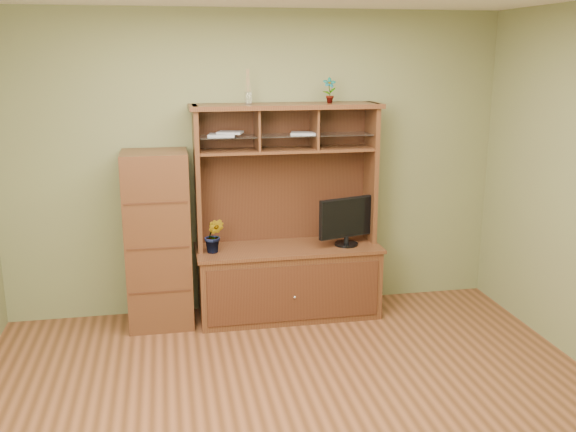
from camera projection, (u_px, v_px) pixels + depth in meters
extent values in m
cube|color=#502D16|center=(303.00, 419.00, 4.21)|extent=(4.50, 4.00, 0.02)
cube|color=olive|center=(256.00, 164.00, 5.79)|extent=(4.50, 0.02, 2.70)
cube|color=olive|center=(444.00, 378.00, 1.96)|extent=(4.50, 0.02, 2.70)
cube|color=#432113|center=(288.00, 282.00, 5.80)|extent=(1.60, 0.55, 0.62)
cube|color=#371A0F|center=(294.00, 293.00, 5.53)|extent=(1.50, 0.01, 0.50)
sphere|color=silver|center=(295.00, 297.00, 5.52)|extent=(0.02, 0.02, 0.02)
cube|color=#432113|center=(288.00, 248.00, 5.72)|extent=(1.64, 0.59, 0.03)
cube|color=#432113|center=(197.00, 179.00, 5.51)|extent=(0.04, 0.35, 1.25)
cube|color=#432113|center=(371.00, 172.00, 5.80)|extent=(0.04, 0.35, 1.25)
cube|color=#371A0F|center=(283.00, 172.00, 5.81)|extent=(1.52, 0.02, 1.25)
cube|color=#432113|center=(286.00, 106.00, 5.51)|extent=(1.66, 0.40, 0.04)
cube|color=#432113|center=(286.00, 150.00, 5.60)|extent=(1.52, 0.32, 0.02)
cube|color=#432113|center=(257.00, 129.00, 5.51)|extent=(0.02, 0.31, 0.35)
cube|color=#432113|center=(314.00, 128.00, 5.60)|extent=(0.02, 0.31, 0.35)
cube|color=silver|center=(286.00, 135.00, 5.56)|extent=(1.50, 0.27, 0.01)
cylinder|color=black|center=(346.00, 244.00, 5.75)|extent=(0.21, 0.21, 0.02)
cylinder|color=black|center=(346.00, 239.00, 5.74)|extent=(0.04, 0.04, 0.07)
cube|color=black|center=(347.00, 217.00, 5.69)|extent=(0.53, 0.20, 0.35)
imported|color=#28561D|center=(214.00, 236.00, 5.50)|extent=(0.20, 0.18, 0.31)
imported|color=#2C6523|center=(329.00, 90.00, 5.55)|extent=(0.13, 0.09, 0.22)
cylinder|color=silver|center=(248.00, 98.00, 5.43)|extent=(0.06, 0.06, 0.11)
cylinder|color=#A37B51|center=(248.00, 80.00, 5.39)|extent=(0.04, 0.04, 0.19)
cube|color=#A6A6AA|center=(222.00, 135.00, 5.46)|extent=(0.25, 0.21, 0.02)
cube|color=#A6A6AA|center=(230.00, 133.00, 5.47)|extent=(0.25, 0.22, 0.02)
cube|color=#A6A6AA|center=(303.00, 133.00, 5.59)|extent=(0.25, 0.22, 0.02)
cube|color=#432113|center=(158.00, 240.00, 5.50)|extent=(0.55, 0.49, 1.53)
cube|color=#371A0F|center=(160.00, 292.00, 5.36)|extent=(0.51, 0.01, 0.02)
cube|color=#371A0F|center=(158.00, 248.00, 5.27)|extent=(0.51, 0.01, 0.01)
cube|color=#371A0F|center=(156.00, 203.00, 5.17)|extent=(0.51, 0.01, 0.02)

